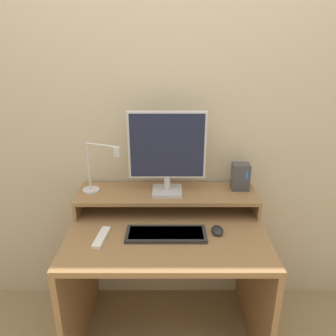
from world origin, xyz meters
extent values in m
cube|color=beige|center=(0.00, 0.76, 1.25)|extent=(6.00, 0.05, 2.50)
cube|color=olive|center=(0.00, 0.36, 0.73)|extent=(1.04, 0.72, 0.03)
cube|color=olive|center=(-0.51, 0.36, 0.36)|extent=(0.03, 0.72, 0.72)
cube|color=olive|center=(0.51, 0.36, 0.36)|extent=(0.03, 0.72, 0.72)
cube|color=olive|center=(-0.51, 0.58, 0.79)|extent=(0.02, 0.29, 0.09)
cube|color=olive|center=(0.51, 0.58, 0.79)|extent=(0.02, 0.29, 0.09)
cube|color=olive|center=(0.00, 0.58, 0.85)|extent=(1.04, 0.29, 0.02)
cube|color=#BCBCC1|center=(0.00, 0.57, 0.87)|extent=(0.17, 0.16, 0.02)
cylinder|color=#BCBCC1|center=(0.00, 0.57, 0.92)|extent=(0.04, 0.04, 0.09)
cube|color=silver|center=(0.00, 0.58, 1.15)|extent=(0.43, 0.02, 0.38)
cube|color=#191E38|center=(0.00, 0.57, 1.15)|extent=(0.41, 0.01, 0.36)
cylinder|color=silver|center=(-0.45, 0.59, 0.87)|extent=(0.10, 0.10, 0.01)
cylinder|color=silver|center=(-0.45, 0.59, 1.02)|extent=(0.01, 0.01, 0.28)
cylinder|color=silver|center=(-0.36, 0.55, 1.16)|extent=(0.18, 0.08, 0.01)
cylinder|color=silver|center=(-0.27, 0.52, 1.13)|extent=(0.04, 0.04, 0.05)
cube|color=#3D3D42|center=(0.43, 0.62, 0.94)|extent=(0.10, 0.08, 0.16)
cube|color=#1972F2|center=(0.46, 0.58, 0.97)|extent=(0.01, 0.00, 0.05)
cube|color=#282828|center=(-0.01, 0.29, 0.76)|extent=(0.41, 0.16, 0.02)
cube|color=black|center=(-0.01, 0.29, 0.76)|extent=(0.38, 0.12, 0.01)
ellipsoid|color=black|center=(0.26, 0.32, 0.76)|extent=(0.06, 0.09, 0.03)
cube|color=white|center=(-0.33, 0.26, 0.76)|extent=(0.07, 0.19, 0.02)
camera|label=1|loc=(0.01, -1.16, 1.69)|focal=35.00mm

